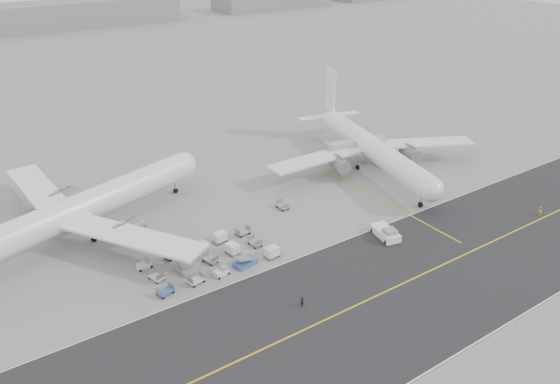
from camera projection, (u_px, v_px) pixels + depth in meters
ground at (281, 256)px, 96.70m from camera, size 700.00×700.00×0.00m
taxiway at (372, 298)px, 85.90m from camera, size 220.00×59.00×0.03m
horizon_buildings at (64, 28)px, 304.46m from camera, size 520.00×28.00×28.00m
airliner_a at (80, 209)px, 100.68m from camera, size 55.46×54.37×19.77m
airliner_b at (371, 147)px, 128.96m from camera, size 51.75×52.93×18.57m
pushback_tug at (386, 233)px, 102.04m from camera, size 4.28×8.46×2.38m
jet_bridge at (356, 147)px, 131.93m from camera, size 16.77×6.31×6.26m
gse_cluster at (209, 262)px, 95.09m from camera, size 29.62×20.93×2.03m
stray_dolly at (282, 209)px, 112.75m from camera, size 1.71×2.73×1.66m
ground_crew_a at (302, 302)px, 83.64m from camera, size 0.71×0.52×1.81m
ground_crew_b at (540, 211)px, 109.70m from camera, size 1.12×0.99×1.94m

